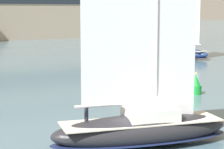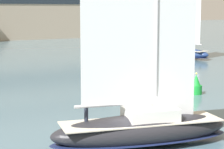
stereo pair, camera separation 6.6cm
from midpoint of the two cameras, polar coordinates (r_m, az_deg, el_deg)
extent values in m
plane|color=slate|center=(22.59, 3.92, -9.20)|extent=(400.00, 400.00, 0.00)
cube|color=tan|center=(108.15, -12.64, 9.23)|extent=(43.71, 16.75, 17.19)
ellipsoid|color=#232328|center=(22.36, 3.95, -7.27)|extent=(9.67, 4.63, 1.58)
ellipsoid|color=#19234C|center=(22.48, 3.93, -8.33)|extent=(9.76, 4.67, 0.19)
cube|color=beige|center=(22.24, 3.96, -6.11)|extent=(8.48, 3.97, 0.06)
cube|color=silver|center=(22.32, 5.09, -5.13)|extent=(2.95, 2.36, 0.65)
cylinder|color=silver|center=(21.80, 5.97, 9.12)|extent=(0.19, 0.19, 11.65)
cylinder|color=silver|center=(21.58, 0.62, -3.92)|extent=(4.12, 1.09, 0.16)
cube|color=white|center=(21.12, 1.08, 8.87)|extent=(3.77, 0.89, 9.55)
cube|color=white|center=(22.38, 8.53, 2.33)|extent=(2.00, 0.48, 6.41)
cylinder|color=#232838|center=(21.61, -3.30, -5.29)|extent=(0.24, 0.24, 0.85)
cylinder|color=#262628|center=(21.44, -3.32, -3.35)|extent=(0.41, 0.41, 0.65)
sphere|color=tan|center=(21.36, -3.33, -2.18)|extent=(0.24, 0.24, 0.24)
ellipsoid|color=navy|center=(62.84, 9.31, 2.82)|extent=(3.90, 9.12, 1.50)
ellipsoid|color=#19234C|center=(62.88, 9.31, 2.44)|extent=(3.94, 9.21, 0.18)
cube|color=#BCB7A8|center=(62.80, 9.32, 3.22)|extent=(3.34, 8.01, 0.06)
cube|color=beige|center=(63.06, 9.03, 3.56)|extent=(2.12, 2.73, 0.62)
cylinder|color=silver|center=(63.01, 8.96, 8.30)|extent=(0.18, 0.18, 11.04)
cylinder|color=silver|center=(61.89, 10.24, 3.97)|extent=(0.81, 3.95, 0.15)
cube|color=white|center=(61.81, 10.23, 8.17)|extent=(0.63, 3.61, 9.06)
cube|color=white|center=(63.78, 8.19, 6.09)|extent=(0.35, 1.92, 6.07)
cylinder|color=green|center=(36.29, 10.96, -1.96)|extent=(0.97, 0.97, 0.73)
cone|color=green|center=(36.16, 11.00, -0.70)|extent=(0.73, 0.73, 0.89)
sphere|color=#F2F266|center=(36.08, 11.02, 0.12)|extent=(0.16, 0.16, 0.16)
camera|label=1|loc=(0.03, -89.92, 0.01)|focal=70.00mm
camera|label=2|loc=(0.03, 90.08, -0.01)|focal=70.00mm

